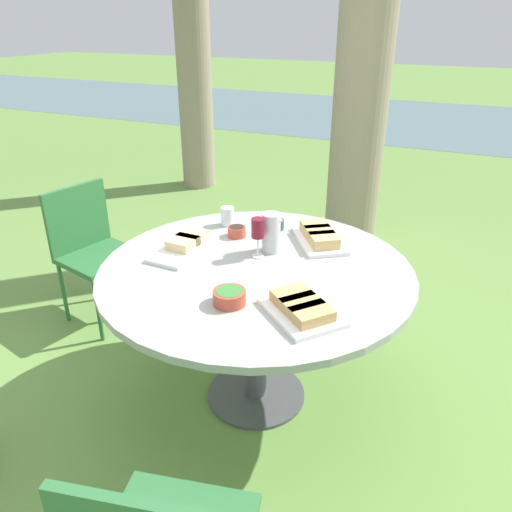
{
  "coord_description": "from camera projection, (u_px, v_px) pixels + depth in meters",
  "views": [
    {
      "loc": [
        0.86,
        -1.91,
        1.87
      ],
      "look_at": [
        0.0,
        0.0,
        0.84
      ],
      "focal_mm": 35.0,
      "sensor_mm": 36.0,
      "label": 1
    }
  ],
  "objects": [
    {
      "name": "ground_plane",
      "position": [
        256.0,
        395.0,
        2.71
      ],
      "size": [
        40.0,
        40.0,
        0.0
      ],
      "primitive_type": "plane",
      "color": "#668E42"
    },
    {
      "name": "platter_sandwich_side",
      "position": [
        319.0,
        236.0,
        2.61
      ],
      "size": [
        0.39,
        0.43,
        0.07
      ],
      "color": "white",
      "rests_on": "dining_table"
    },
    {
      "name": "bowl_olives",
      "position": [
        237.0,
        231.0,
        2.68
      ],
      "size": [
        0.1,
        0.1,
        0.06
      ],
      "color": "#B74733",
      "rests_on": "dining_table"
    },
    {
      "name": "dining_table",
      "position": [
        256.0,
        285.0,
        2.41
      ],
      "size": [
        1.49,
        1.49,
        0.78
      ],
      "color": "#4C4C51",
      "rests_on": "ground_plane"
    },
    {
      "name": "chair_near_left",
      "position": [
        92.0,
        244.0,
        3.22
      ],
      "size": [
        0.51,
        0.53,
        0.89
      ],
      "color": "#2D6B38",
      "rests_on": "ground_plane"
    },
    {
      "name": "river_strip",
      "position": [
        435.0,
        121.0,
        9.5
      ],
      "size": [
        40.0,
        4.67,
        0.01
      ],
      "color": "slate",
      "rests_on": "ground_plane"
    },
    {
      "name": "water_pitcher",
      "position": [
        271.0,
        233.0,
        2.48
      ],
      "size": [
        0.1,
        0.09,
        0.2
      ],
      "color": "silver",
      "rests_on": "dining_table"
    },
    {
      "name": "platter_bread_main",
      "position": [
        302.0,
        308.0,
        1.98
      ],
      "size": [
        0.41,
        0.39,
        0.07
      ],
      "color": "white",
      "rests_on": "dining_table"
    },
    {
      "name": "tree_trunk_far",
      "position": [
        192.0,
        23.0,
        5.25
      ],
      "size": [
        0.38,
        0.38,
        3.54
      ],
      "color": "gray",
      "rests_on": "ground_plane"
    },
    {
      "name": "wine_glass",
      "position": [
        258.0,
        230.0,
        2.41
      ],
      "size": [
        0.06,
        0.06,
        0.2
      ],
      "color": "silver",
      "rests_on": "dining_table"
    },
    {
      "name": "bowl_salad",
      "position": [
        229.0,
        296.0,
        2.06
      ],
      "size": [
        0.14,
        0.14,
        0.06
      ],
      "color": "#B74733",
      "rests_on": "dining_table"
    },
    {
      "name": "cup_water_near",
      "position": [
        228.0,
        216.0,
        2.81
      ],
      "size": [
        0.08,
        0.08,
        0.11
      ],
      "color": "silver",
      "rests_on": "dining_table"
    },
    {
      "name": "bowl_fries",
      "position": [
        274.0,
        224.0,
        2.78
      ],
      "size": [
        0.11,
        0.11,
        0.05
      ],
      "color": "#334256",
      "rests_on": "dining_table"
    },
    {
      "name": "tree_trunk_main",
      "position": [
        368.0,
        20.0,
        3.74
      ],
      "size": [
        0.45,
        0.45,
        3.64
      ],
      "color": "gray",
      "rests_on": "ground_plane"
    },
    {
      "name": "platter_charcuterie",
      "position": [
        186.0,
        244.0,
        2.53
      ],
      "size": [
        0.2,
        0.4,
        0.07
      ],
      "color": "white",
      "rests_on": "dining_table"
    }
  ]
}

